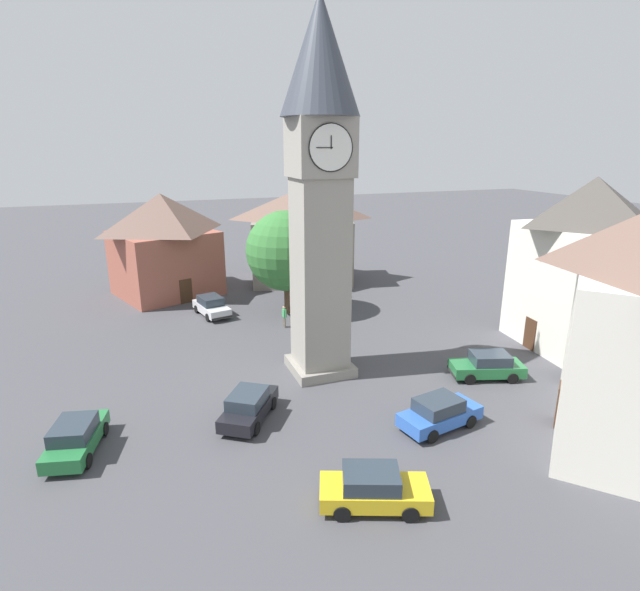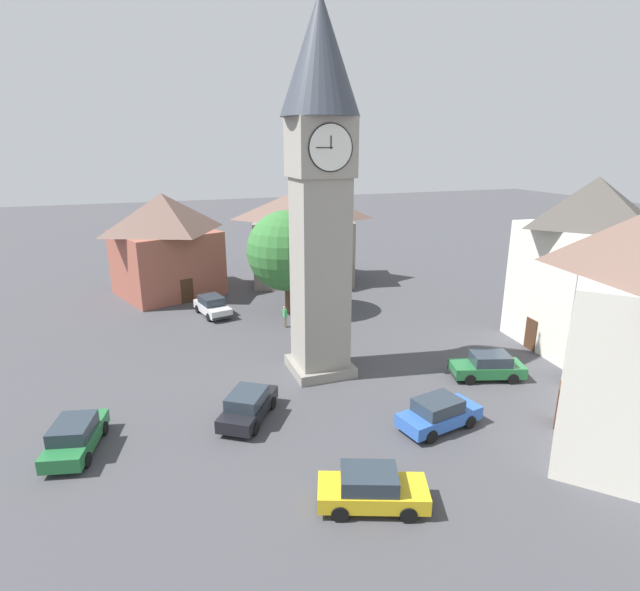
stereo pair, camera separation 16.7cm
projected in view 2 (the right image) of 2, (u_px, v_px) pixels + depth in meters
ground_plane at (320, 371)px, 30.11m from camera, size 200.00×200.00×0.00m
clock_tower at (320, 164)px, 26.61m from camera, size 4.19×4.19×20.61m
car_blue_kerb at (212, 306)px, 39.71m from camera, size 2.59×4.40×1.53m
car_silver_kerb at (439, 413)px, 23.86m from camera, size 4.37×2.42×1.53m
car_red_corner at (372, 489)px, 18.62m from camera, size 4.46×3.06×1.53m
car_white_side at (248, 405)px, 24.57m from camera, size 3.70×4.37×1.53m
car_black_far at (488, 366)px, 28.93m from camera, size 4.45×2.87×1.53m
car_green_alley at (75, 436)px, 21.98m from camera, size 2.62×4.41×1.53m
pedestrian at (285, 314)px, 36.95m from camera, size 0.28×0.55×1.69m
tree at (287, 251)px, 38.91m from camera, size 6.28×6.28×8.26m
building_shop_left at (586, 263)px, 32.39m from camera, size 7.94×8.00×11.18m
building_corner_back at (303, 235)px, 48.50m from camera, size 11.35×9.26×9.12m
building_hall_far at (165, 244)px, 44.37m from camera, size 10.44×10.10×9.02m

